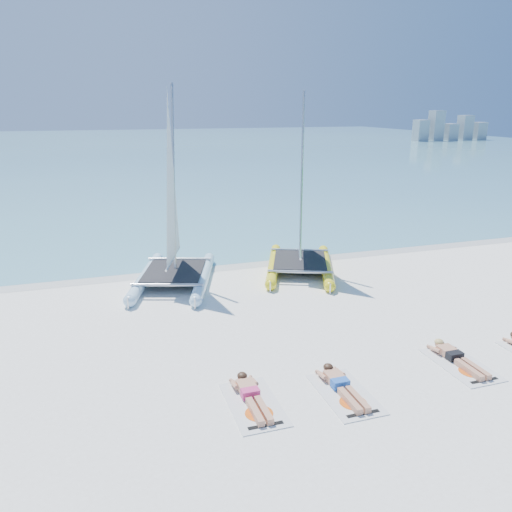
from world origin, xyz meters
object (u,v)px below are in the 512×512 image
at_px(sunbather_a, 251,394).
at_px(sunbather_c, 456,357).
at_px(towel_b, 345,394).
at_px(catamaran_blue, 172,224).
at_px(sunbather_b, 341,385).
at_px(towel_c, 461,365).
at_px(towel_a, 254,404).
at_px(catamaran_yellow, 301,213).

height_order(sunbather_a, sunbather_c, same).
height_order(towel_b, sunbather_c, sunbather_c).
relative_size(catamaran_blue, sunbather_b, 3.89).
relative_size(towel_b, towel_c, 1.00).
relative_size(towel_a, towel_c, 1.00).
height_order(catamaran_blue, towel_c, catamaran_blue).
bearing_deg(catamaran_yellow, towel_b, -83.98).
height_order(towel_c, sunbather_c, sunbather_c).
xyz_separation_m(towel_b, sunbather_b, (0.00, 0.19, 0.11)).
height_order(catamaran_yellow, sunbather_a, catamaran_yellow).
height_order(catamaran_blue, sunbather_c, catamaran_blue).
bearing_deg(towel_b, sunbather_a, 167.71).
xyz_separation_m(towel_c, sunbather_c, (0.00, 0.19, 0.11)).
height_order(towel_a, sunbather_c, sunbather_c).
relative_size(catamaran_blue, towel_c, 3.63).
distance_m(catamaran_yellow, sunbather_c, 8.08).
relative_size(catamaran_blue, catamaran_yellow, 1.03).
bearing_deg(catamaran_yellow, sunbather_a, -96.62).
distance_m(sunbather_a, sunbather_c, 5.06).
xyz_separation_m(catamaran_blue, sunbather_a, (0.34, -7.65, -1.89)).
bearing_deg(catamaran_yellow, towel_a, -96.03).
relative_size(catamaran_yellow, towel_a, 3.52).
distance_m(catamaran_blue, towel_b, 8.61).
bearing_deg(catamaran_blue, towel_c, -37.24).
bearing_deg(towel_c, towel_a, -179.47).
bearing_deg(sunbather_a, catamaran_yellow, 60.99).
distance_m(towel_a, sunbather_a, 0.22).
distance_m(catamaran_blue, towel_c, 9.69).
relative_size(catamaran_blue, sunbather_c, 3.89).
xyz_separation_m(catamaran_yellow, towel_c, (0.70, -8.00, -2.04)).
relative_size(towel_a, towel_b, 1.00).
distance_m(towel_b, sunbather_b, 0.22).
relative_size(catamaran_yellow, sunbather_a, 3.77).
height_order(catamaran_yellow, towel_b, catamaran_yellow).
bearing_deg(sunbather_b, towel_a, 178.94).
xyz_separation_m(towel_a, sunbather_b, (1.93, -0.04, 0.11)).
distance_m(towel_b, towel_c, 3.14).
bearing_deg(sunbather_c, towel_a, -177.29).
xyz_separation_m(towel_a, towel_b, (1.93, -0.23, 0.00)).
distance_m(catamaran_yellow, towel_a, 9.38).
bearing_deg(catamaran_blue, towel_b, -56.27).
relative_size(sunbather_b, sunbather_c, 1.00).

